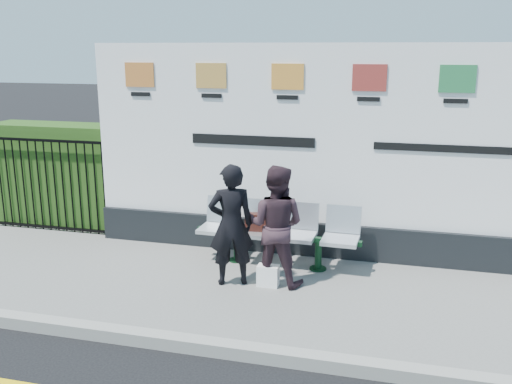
% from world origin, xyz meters
% --- Properties ---
extents(pavement, '(14.00, 3.00, 0.12)m').
position_xyz_m(pavement, '(0.00, 2.50, 0.06)').
color(pavement, slate).
rests_on(pavement, ground).
extents(kerb, '(14.00, 0.18, 0.14)m').
position_xyz_m(kerb, '(0.00, 1.00, 0.07)').
color(kerb, gray).
rests_on(kerb, ground).
extents(billboard, '(8.00, 0.30, 3.00)m').
position_xyz_m(billboard, '(0.50, 3.85, 1.42)').
color(billboard, black).
rests_on(billboard, pavement).
extents(hedge, '(2.35, 0.70, 1.70)m').
position_xyz_m(hedge, '(-4.58, 4.30, 0.97)').
color(hedge, '#274B16').
rests_on(hedge, pavement).
extents(railing, '(2.05, 0.06, 1.54)m').
position_xyz_m(railing, '(-4.58, 3.85, 0.89)').
color(railing, black).
rests_on(railing, pavement).
extents(bench, '(2.23, 0.64, 0.48)m').
position_xyz_m(bench, '(-0.62, 3.27, 0.36)').
color(bench, silver).
rests_on(bench, pavement).
extents(woman_left, '(0.67, 0.57, 1.56)m').
position_xyz_m(woman_left, '(-1.04, 2.52, 0.90)').
color(woman_left, black).
rests_on(woman_left, pavement).
extents(woman_right, '(0.80, 0.66, 1.54)m').
position_xyz_m(woman_right, '(-0.50, 2.67, 0.89)').
color(woman_right, '#332128').
rests_on(woman_right, pavement).
extents(handbag_brown, '(0.32, 0.16, 0.24)m').
position_xyz_m(handbag_brown, '(-0.91, 3.28, 0.72)').
color(handbag_brown, black).
rests_on(handbag_brown, bench).
extents(carrier_bag_white, '(0.27, 0.16, 0.27)m').
position_xyz_m(carrier_bag_white, '(-0.57, 2.55, 0.25)').
color(carrier_bag_white, white).
rests_on(carrier_bag_white, pavement).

